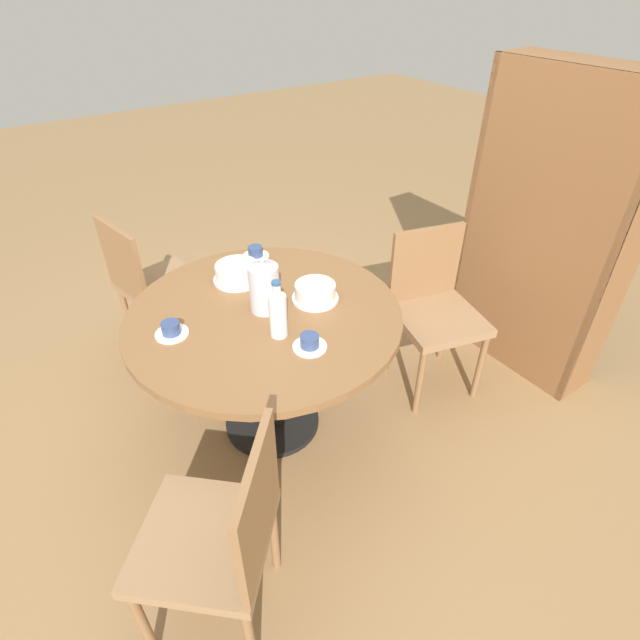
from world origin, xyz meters
The scene contains 13 objects.
ground_plane centered at (0.00, 0.00, 0.00)m, with size 14.00×14.00×0.00m, color #937047.
dining_table centered at (0.00, 0.00, 0.57)m, with size 1.22×1.22×0.71m.
chair_a centered at (0.18, 0.90, 0.48)m, with size 0.52×0.52×0.88m.
chair_b centered at (-0.89, -0.23, 0.48)m, with size 0.49×0.49×0.88m.
chair_c centered at (0.72, -0.58, 0.48)m, with size 0.59×0.59×0.88m.
bookshelf centered at (0.34, 1.49, 0.79)m, with size 0.86×0.28×1.62m.
coffee_pot centered at (-0.02, 0.02, 0.82)m, with size 0.13×0.13×0.26m.
water_bottle centered at (0.18, -0.03, 0.81)m, with size 0.07×0.07×0.26m.
cake_main centered at (-0.31, 0.03, 0.75)m, with size 0.23×0.23×0.08m.
cake_second centered at (0.04, 0.24, 0.74)m, with size 0.22×0.22×0.08m.
cup_a centered at (0.32, 0.03, 0.73)m, with size 0.14×0.14×0.06m.
cup_b centered at (-0.46, 0.21, 0.73)m, with size 0.14×0.14×0.06m.
cup_c centered at (-0.08, -0.39, 0.73)m, with size 0.14×0.14×0.06m.
Camera 1 is at (1.62, -0.82, 1.97)m, focal length 28.00 mm.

